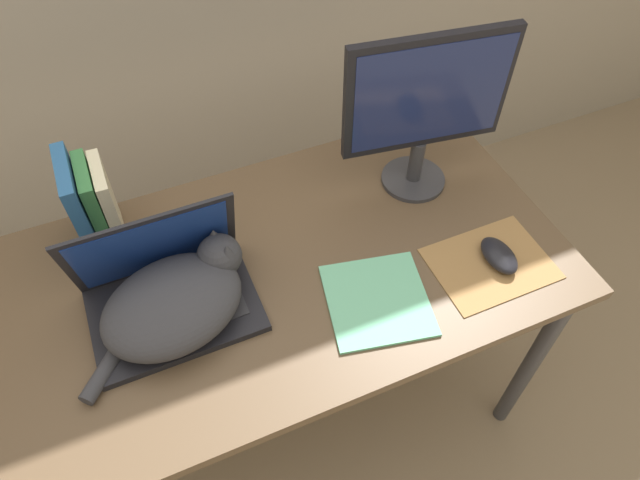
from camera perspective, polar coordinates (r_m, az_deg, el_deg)
name	(u,v)px	position (r m, az deg, el deg)	size (l,w,h in m)	color
desk	(278,289)	(1.37, -4.20, -4.92)	(1.33, 0.70, 0.75)	brown
laptop	(169,291)	(1.25, -14.91, -4.93)	(0.35, 0.25, 0.25)	black
cat	(177,301)	(1.21, -14.14, -5.93)	(0.39, 0.29, 0.14)	#333338
external_monitor	(426,107)	(1.35, 10.54, 12.96)	(0.39, 0.16, 0.42)	#333338
mousepad	(490,263)	(1.36, 16.67, -2.26)	(0.27, 0.20, 0.00)	olive
computer_mouse	(499,255)	(1.36, 17.47, -1.48)	(0.07, 0.11, 0.04)	black
book_row	(92,205)	(1.37, -21.80, 3.23)	(0.09, 0.17, 0.24)	#285B93
notepad	(377,300)	(1.25, 5.76, -5.99)	(0.26, 0.26, 0.01)	#6BBC93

